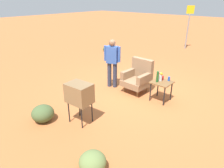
% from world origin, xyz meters
% --- Properties ---
extents(ground_plane, '(60.00, 60.00, 0.00)m').
position_xyz_m(ground_plane, '(0.00, 0.00, 0.00)').
color(ground_plane, '#AD6033').
extents(armchair, '(0.81, 0.81, 1.06)m').
position_xyz_m(armchair, '(0.16, 0.03, 0.50)').
color(armchair, brown).
rests_on(armchair, ground).
extents(side_table, '(0.56, 0.56, 0.61)m').
position_xyz_m(side_table, '(1.07, -0.08, 0.52)').
color(side_table, black).
rests_on(side_table, ground).
extents(tv_on_stand, '(0.63, 0.49, 1.03)m').
position_xyz_m(tv_on_stand, '(0.12, -2.40, 0.78)').
color(tv_on_stand, black).
rests_on(tv_on_stand, ground).
extents(person_standing, '(0.54, 0.33, 1.64)m').
position_xyz_m(person_standing, '(-0.70, -0.25, 0.94)').
color(person_standing, '#2D3347').
rests_on(person_standing, ground).
extents(road_sign, '(0.33, 0.33, 2.44)m').
position_xyz_m(road_sign, '(-1.05, 6.90, 1.38)').
color(road_sign, gray).
rests_on(road_sign, ground).
extents(soda_can_red, '(0.07, 0.07, 0.12)m').
position_xyz_m(soda_can_red, '(1.00, 0.08, 0.67)').
color(soda_can_red, red).
rests_on(soda_can_red, side_table).
extents(soda_can_blue, '(0.07, 0.07, 0.12)m').
position_xyz_m(soda_can_blue, '(1.18, 0.13, 0.67)').
color(soda_can_blue, blue).
rests_on(soda_can_blue, side_table).
extents(bottle_wine_green, '(0.07, 0.07, 0.32)m').
position_xyz_m(bottle_wine_green, '(0.96, -0.17, 0.77)').
color(bottle_wine_green, '#1E5623').
rests_on(bottle_wine_green, side_table).
extents(flower_vase, '(0.14, 0.10, 0.27)m').
position_xyz_m(flower_vase, '(0.99, -0.04, 0.75)').
color(flower_vase, silver).
rests_on(flower_vase, side_table).
extents(shrub_near, '(0.55, 0.55, 0.43)m').
position_xyz_m(shrub_near, '(-0.62, -3.00, 0.21)').
color(shrub_near, '#475B33').
rests_on(shrub_near, ground).
extents(shrub_mid, '(0.50, 0.50, 0.38)m').
position_xyz_m(shrub_mid, '(1.47, -3.30, 0.19)').
color(shrub_mid, olive).
rests_on(shrub_mid, ground).
extents(shrub_far, '(0.33, 0.33, 0.25)m').
position_xyz_m(shrub_far, '(-4.22, 3.24, 0.13)').
color(shrub_far, '#475B33').
rests_on(shrub_far, ground).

